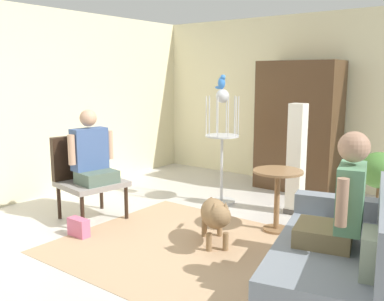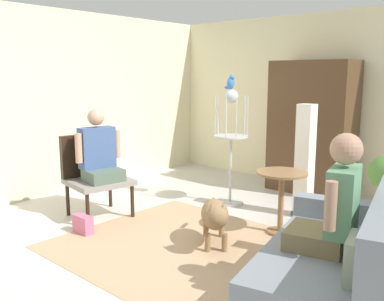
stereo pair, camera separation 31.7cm
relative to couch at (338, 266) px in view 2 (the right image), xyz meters
name	(u,v)px [view 2 (the right image)]	position (x,y,z in m)	size (l,w,h in m)	color
ground_plane	(198,252)	(-1.38, 0.02, -0.29)	(7.34, 7.34, 0.00)	beige
back_wall	(339,102)	(-1.38, 3.14, 0.99)	(6.27, 0.12, 2.57)	beige
left_wall	(56,103)	(-4.28, 0.32, 0.99)	(0.12, 6.72, 2.57)	beige
area_rug	(204,253)	(-1.31, 0.03, -0.29)	(2.83, 2.12, 0.01)	tan
couch	(338,266)	(0.00, 0.00, 0.00)	(1.23, 1.78, 0.84)	slate
armchair	(93,169)	(-3.07, 0.06, 0.26)	(0.74, 0.77, 0.97)	black
person_on_couch	(334,205)	(-0.04, -0.03, 0.47)	(0.55, 0.55, 0.86)	brown
person_on_armchair	(99,152)	(-2.91, 0.03, 0.49)	(0.46, 0.56, 0.83)	#506356
round_end_table	(281,191)	(-1.04, 0.98, 0.17)	(0.53, 0.53, 0.67)	olive
dog	(215,215)	(-1.34, 0.24, 0.03)	(0.63, 0.68, 0.53)	olive
bird_cage_stand	(231,142)	(-2.09, 1.49, 0.53)	(0.43, 0.43, 1.49)	silver
parrot	(231,82)	(-2.10, 1.49, 1.29)	(0.17, 0.10, 0.18)	blue
column_lamp	(305,162)	(-1.14, 1.67, 0.37)	(0.20, 0.20, 1.34)	#4C4742
armoire_cabinet	(312,128)	(-1.58, 2.73, 0.64)	(1.15, 0.56, 1.87)	#4C331E
handbag	(83,224)	(-2.61, -0.42, -0.19)	(0.25, 0.11, 0.20)	#D8668C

